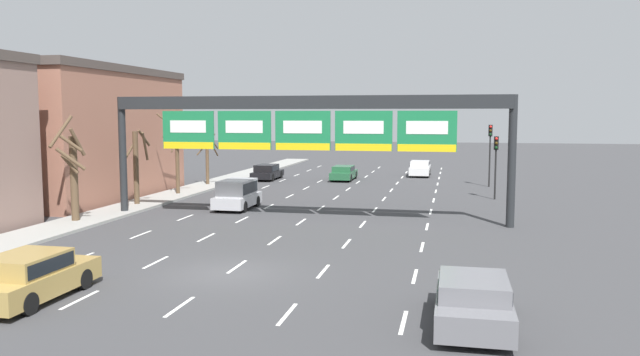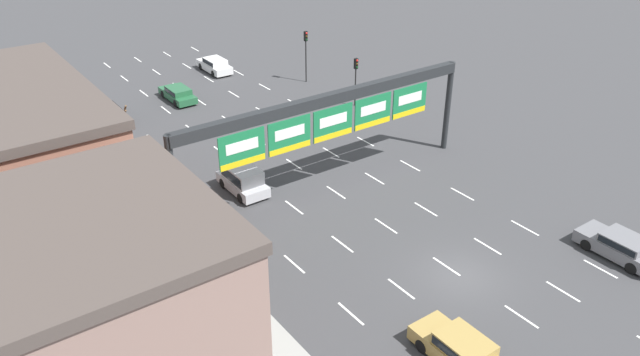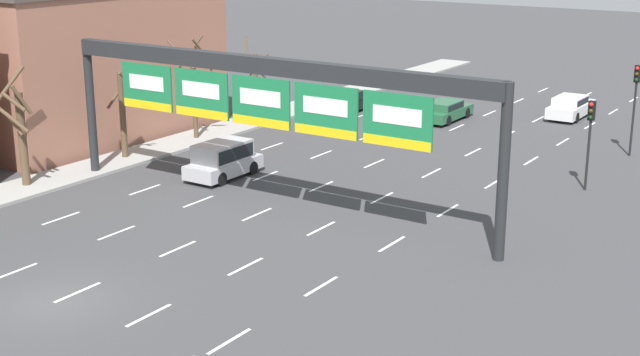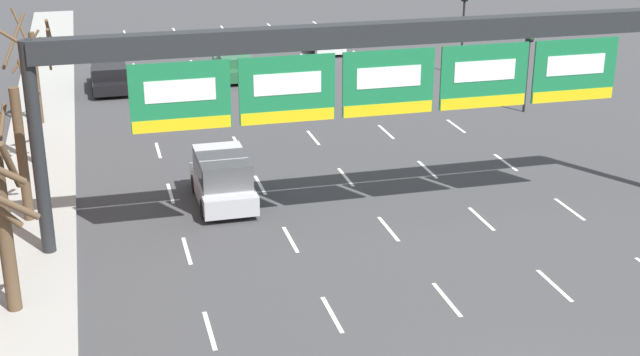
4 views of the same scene
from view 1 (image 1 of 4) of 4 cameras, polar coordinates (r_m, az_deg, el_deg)
name	(u,v)px [view 1 (image 1 of 4)]	position (r m, az deg, el deg)	size (l,w,h in m)	color
ground_plane	(228,273)	(22.85, -8.45, -8.62)	(220.00, 220.00, 0.00)	#3D3D3F
lane_dashes	(312,215)	(35.54, -0.77, -3.36)	(13.32, 67.00, 0.01)	white
sign_gantry	(304,117)	(33.31, -1.49, 5.57)	(21.82, 0.70, 6.67)	#232628
building_far	(59,133)	(46.52, -22.73, 3.86)	(11.45, 15.78, 8.88)	#9E6651
car_green	(344,172)	(54.13, 2.18, 0.52)	(1.80, 4.57, 1.26)	#235B38
car_grey	(473,299)	(17.53, 13.82, -10.69)	(1.98, 4.49, 1.38)	slate
car_black	(267,172)	(54.66, -4.87, 0.60)	(1.85, 4.40, 1.35)	black
suv_silver	(237,193)	(37.88, -7.58, -1.35)	(1.88, 4.06, 1.77)	#B7B7BC
car_white	(420,168)	(58.56, 9.14, 0.92)	(1.83, 4.60, 1.41)	silver
car_gold	(30,275)	(21.19, -24.96, -8.06)	(1.95, 4.54, 1.49)	#A88947
traffic_light_near_gantry	(496,154)	(43.20, 15.79, 2.10)	(0.30, 0.35, 4.23)	black
traffic_light_mid_block	(490,143)	(50.71, 15.29, 3.12)	(0.30, 0.35, 4.88)	black
tree_bare_closest	(207,154)	(50.38, -10.25, 2.19)	(1.92, 1.91, 5.18)	brown
tree_bare_second	(73,170)	(34.86, -21.67, 0.69)	(1.98, 1.97, 5.49)	brown
tree_bare_third	(137,163)	(40.20, -16.41, 1.28)	(1.55, 1.48, 4.64)	brown
tree_bare_furthest	(177,150)	(44.75, -12.90, 2.51)	(2.01, 2.12, 5.81)	brown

